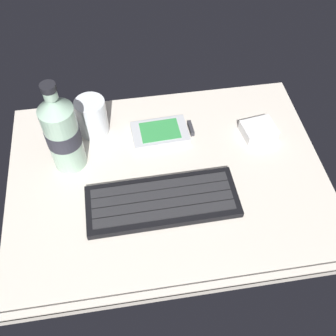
{
  "coord_description": "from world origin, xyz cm",
  "views": [
    {
      "loc": [
        -7.2,
        -46.54,
        65.34
      ],
      "look_at": [
        0.0,
        0.0,
        3.0
      ],
      "focal_mm": 42.67,
      "sensor_mm": 36.0,
      "label": 1
    }
  ],
  "objects_px": {
    "keyboard": "(162,201)",
    "charger_block": "(258,130)",
    "handheld_device": "(163,132)",
    "water_bottle": "(62,132)",
    "juice_cup": "(92,118)"
  },
  "relations": [
    {
      "from": "handheld_device",
      "to": "water_bottle",
      "type": "distance_m",
      "value": 0.22
    },
    {
      "from": "juice_cup",
      "to": "charger_block",
      "type": "height_order",
      "value": "juice_cup"
    },
    {
      "from": "juice_cup",
      "to": "charger_block",
      "type": "bearing_deg",
      "value": -10.3
    },
    {
      "from": "charger_block",
      "to": "keyboard",
      "type": "bearing_deg",
      "value": -147.75
    },
    {
      "from": "handheld_device",
      "to": "juice_cup",
      "type": "bearing_deg",
      "value": 166.54
    },
    {
      "from": "juice_cup",
      "to": "water_bottle",
      "type": "bearing_deg",
      "value": -123.07
    },
    {
      "from": "keyboard",
      "to": "juice_cup",
      "type": "xyz_separation_m",
      "value": [
        -0.12,
        0.21,
        0.03
      ]
    },
    {
      "from": "water_bottle",
      "to": "charger_block",
      "type": "xyz_separation_m",
      "value": [
        0.41,
        0.02,
        -0.08
      ]
    },
    {
      "from": "water_bottle",
      "to": "charger_block",
      "type": "distance_m",
      "value": 0.41
    },
    {
      "from": "handheld_device",
      "to": "charger_block",
      "type": "height_order",
      "value": "charger_block"
    },
    {
      "from": "charger_block",
      "to": "handheld_device",
      "type": "bearing_deg",
      "value": 171.99
    },
    {
      "from": "handheld_device",
      "to": "juice_cup",
      "type": "relative_size",
      "value": 1.53
    },
    {
      "from": "handheld_device",
      "to": "charger_block",
      "type": "bearing_deg",
      "value": -8.01
    },
    {
      "from": "handheld_device",
      "to": "charger_block",
      "type": "distance_m",
      "value": 0.21
    },
    {
      "from": "keyboard",
      "to": "charger_block",
      "type": "height_order",
      "value": "charger_block"
    }
  ]
}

